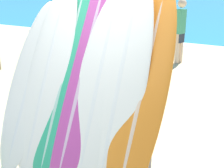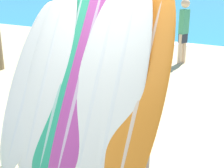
{
  "view_description": "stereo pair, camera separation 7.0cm",
  "coord_description": "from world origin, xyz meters",
  "views": [
    {
      "loc": [
        2.03,
        -2.25,
        2.25
      ],
      "look_at": [
        0.1,
        1.18,
        0.91
      ],
      "focal_mm": 50.0,
      "sensor_mm": 36.0,
      "label": 1
    },
    {
      "loc": [
        2.09,
        -2.22,
        2.25
      ],
      "look_at": [
        0.1,
        1.18,
        0.91
      ],
      "focal_mm": 50.0,
      "sensor_mm": 36.0,
      "label": 2
    }
  ],
  "objects": [
    {
      "name": "surfboard_slot_2",
      "position": [
        -0.16,
        0.51,
        1.18
      ],
      "size": [
        0.53,
        1.24,
        2.35
      ],
      "color": "#289E70",
      "rests_on": "ground_plane"
    },
    {
      "name": "person_mid_beach",
      "position": [
        -0.03,
        2.58,
        0.96
      ],
      "size": [
        0.24,
        0.3,
        1.77
      ],
      "rotation": [
        0.0,
        0.0,
        4.79
      ],
      "color": "#A87A5B",
      "rests_on": "ground_plane"
    },
    {
      "name": "person_near_water",
      "position": [
        -0.49,
        5.99,
        0.95
      ],
      "size": [
        0.23,
        0.29,
        1.73
      ],
      "rotation": [
        0.0,
        0.0,
        1.25
      ],
      "color": "beige",
      "rests_on": "ground_plane"
    },
    {
      "name": "surfboard_slot_4",
      "position": [
        0.33,
        0.44,
        1.07
      ],
      "size": [
        0.58,
        1.02,
        2.14
      ],
      "color": "silver",
      "rests_on": "ground_plane"
    },
    {
      "name": "surfboard_slot_3",
      "position": [
        0.09,
        0.52,
        1.21
      ],
      "size": [
        0.6,
        1.28,
        2.42
      ],
      "color": "#B23D8E",
      "rests_on": "ground_plane"
    },
    {
      "name": "surfboard_slot_6",
      "position": [
        0.84,
        0.47,
        1.1
      ],
      "size": [
        0.54,
        1.2,
        2.2
      ],
      "color": "orange",
      "rests_on": "ground_plane"
    },
    {
      "name": "surfboard_slot_1",
      "position": [
        -0.39,
        0.47,
        1.14
      ],
      "size": [
        0.58,
        1.14,
        2.28
      ],
      "color": "silver",
      "rests_on": "ground_plane"
    },
    {
      "name": "surfboard_slot_0",
      "position": [
        -0.65,
        0.42,
        0.99
      ],
      "size": [
        0.6,
        1.08,
        1.98
      ],
      "color": "silver",
      "rests_on": "ground_plane"
    },
    {
      "name": "surfboard_rack",
      "position": [
        0.1,
        0.38,
        0.48
      ],
      "size": [
        1.84,
        0.04,
        0.89
      ],
      "color": "slate",
      "rests_on": "ground_plane"
    },
    {
      "name": "surfboard_slot_5",
      "position": [
        0.59,
        0.47,
        1.15
      ],
      "size": [
        0.6,
        1.05,
        2.3
      ],
      "color": "silver",
      "rests_on": "ground_plane"
    }
  ]
}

